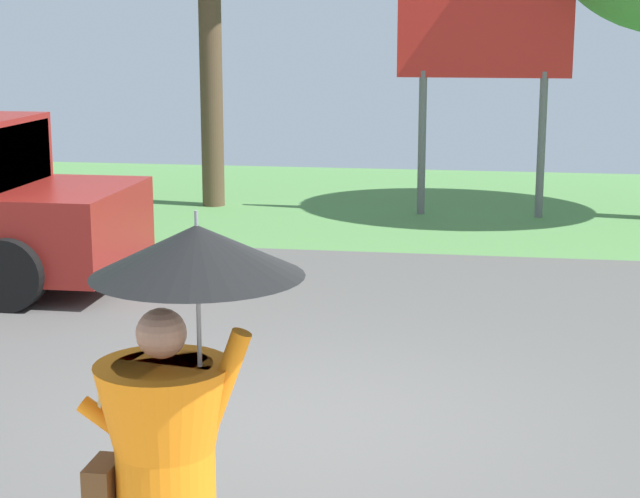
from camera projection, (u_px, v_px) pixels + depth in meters
ground_plane at (354, 320)px, 10.67m from camera, size 40.00×22.00×0.20m
monk_pedestrian at (172, 448)px, 4.62m from camera, size 1.03×0.91×2.13m
roadside_billboard at (484, 47)px, 15.71m from camera, size 2.60×0.12×3.50m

